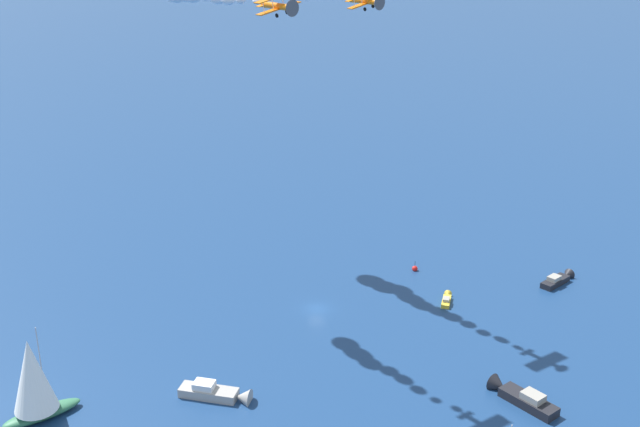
{
  "coord_description": "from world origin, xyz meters",
  "views": [
    {
      "loc": [
        -21.8,
        117.6,
        64.09
      ],
      "look_at": [
        -0.67,
        0.53,
        18.0
      ],
      "focal_mm": 43.59,
      "sensor_mm": 36.0,
      "label": 1
    }
  ],
  "objects_px": {
    "motorboat_near_centre": "(520,396)",
    "motorboat_offshore": "(447,299)",
    "motorboat_far_stbd": "(559,279)",
    "biplane_wingman": "(278,5)",
    "sailboat_inshore": "(33,380)",
    "biplane_lead": "(366,0)",
    "motorboat_far_port": "(218,393)",
    "marker_buoy": "(415,269)"
  },
  "relations": [
    {
      "from": "motorboat_far_port",
      "to": "motorboat_far_stbd",
      "type": "height_order",
      "value": "motorboat_far_port"
    },
    {
      "from": "marker_buoy",
      "to": "motorboat_offshore",
      "type": "bearing_deg",
      "value": 118.3
    },
    {
      "from": "motorboat_far_port",
      "to": "marker_buoy",
      "type": "bearing_deg",
      "value": -117.51
    },
    {
      "from": "motorboat_far_port",
      "to": "motorboat_far_stbd",
      "type": "xyz_separation_m",
      "value": [
        -51.25,
        -46.68,
        -0.16
      ]
    },
    {
      "from": "motorboat_offshore",
      "to": "sailboat_inshore",
      "type": "bearing_deg",
      "value": 39.72
    },
    {
      "from": "motorboat_far_port",
      "to": "biplane_wingman",
      "type": "distance_m",
      "value": 54.9
    },
    {
      "from": "biplane_lead",
      "to": "biplane_wingman",
      "type": "xyz_separation_m",
      "value": [
        9.96,
        17.98,
        0.94
      ]
    },
    {
      "from": "motorboat_near_centre",
      "to": "motorboat_far_stbd",
      "type": "xyz_separation_m",
      "value": [
        -9.33,
        -39.89,
        -0.17
      ]
    },
    {
      "from": "motorboat_far_stbd",
      "to": "motorboat_offshore",
      "type": "distance_m",
      "value": 23.18
    },
    {
      "from": "biplane_lead",
      "to": "motorboat_far_stbd",
      "type": "bearing_deg",
      "value": -163.95
    },
    {
      "from": "motorboat_near_centre",
      "to": "motorboat_offshore",
      "type": "bearing_deg",
      "value": -69.12
    },
    {
      "from": "motorboat_offshore",
      "to": "biplane_wingman",
      "type": "height_order",
      "value": "biplane_wingman"
    },
    {
      "from": "biplane_lead",
      "to": "motorboat_offshore",
      "type": "bearing_deg",
      "value": 176.5
    },
    {
      "from": "motorboat_near_centre",
      "to": "marker_buoy",
      "type": "bearing_deg",
      "value": -66.85
    },
    {
      "from": "motorboat_far_stbd",
      "to": "motorboat_near_centre",
      "type": "bearing_deg",
      "value": 76.83
    },
    {
      "from": "motorboat_near_centre",
      "to": "motorboat_far_stbd",
      "type": "bearing_deg",
      "value": -103.17
    },
    {
      "from": "motorboat_far_port",
      "to": "biplane_wingman",
      "type": "bearing_deg",
      "value": -106.49
    },
    {
      "from": "motorboat_far_stbd",
      "to": "marker_buoy",
      "type": "height_order",
      "value": "marker_buoy"
    },
    {
      "from": "sailboat_inshore",
      "to": "biplane_wingman",
      "type": "xyz_separation_m",
      "value": [
        -27.94,
        -27.41,
        45.99
      ]
    },
    {
      "from": "motorboat_far_stbd",
      "to": "biplane_wingman",
      "type": "distance_m",
      "value": 74.57
    },
    {
      "from": "motorboat_near_centre",
      "to": "biplane_lead",
      "type": "distance_m",
      "value": 64.23
    },
    {
      "from": "sailboat_inshore",
      "to": "marker_buoy",
      "type": "height_order",
      "value": "sailboat_inshore"
    },
    {
      "from": "motorboat_far_port",
      "to": "sailboat_inshore",
      "type": "distance_m",
      "value": 24.85
    },
    {
      "from": "motorboat_far_stbd",
      "to": "biplane_wingman",
      "type": "height_order",
      "value": "biplane_wingman"
    },
    {
      "from": "motorboat_offshore",
      "to": "marker_buoy",
      "type": "xyz_separation_m",
      "value": [
        6.38,
        -11.85,
        -0.03
      ]
    },
    {
      "from": "motorboat_far_port",
      "to": "motorboat_offshore",
      "type": "bearing_deg",
      "value": -131.19
    },
    {
      "from": "motorboat_far_port",
      "to": "motorboat_near_centre",
      "type": "bearing_deg",
      "value": -170.8
    },
    {
      "from": "sailboat_inshore",
      "to": "biplane_wingman",
      "type": "height_order",
      "value": "biplane_wingman"
    },
    {
      "from": "motorboat_near_centre",
      "to": "biplane_wingman",
      "type": "distance_m",
      "value": 64.1
    },
    {
      "from": "motorboat_far_stbd",
      "to": "sailboat_inshore",
      "type": "relative_size",
      "value": 0.58
    },
    {
      "from": "motorboat_far_stbd",
      "to": "motorboat_offshore",
      "type": "relative_size",
      "value": 1.45
    },
    {
      "from": "motorboat_far_port",
      "to": "marker_buoy",
      "type": "height_order",
      "value": "motorboat_far_port"
    },
    {
      "from": "sailboat_inshore",
      "to": "biplane_wingman",
      "type": "distance_m",
      "value": 60.39
    },
    {
      "from": "motorboat_near_centre",
      "to": "motorboat_offshore",
      "type": "height_order",
      "value": "motorboat_near_centre"
    },
    {
      "from": "motorboat_offshore",
      "to": "biplane_lead",
      "type": "relative_size",
      "value": 0.81
    },
    {
      "from": "motorboat_far_stbd",
      "to": "sailboat_inshore",
      "type": "xyz_separation_m",
      "value": [
        73.75,
        55.7,
        5.6
      ]
    },
    {
      "from": "motorboat_offshore",
      "to": "biplane_lead",
      "type": "bearing_deg",
      "value": -3.5
    },
    {
      "from": "motorboat_far_port",
      "to": "biplane_wingman",
      "type": "height_order",
      "value": "biplane_wingman"
    },
    {
      "from": "motorboat_far_port",
      "to": "motorboat_far_stbd",
      "type": "relative_size",
      "value": 1.32
    },
    {
      "from": "marker_buoy",
      "to": "biplane_wingman",
      "type": "distance_m",
      "value": 62.38
    },
    {
      "from": "sailboat_inshore",
      "to": "biplane_lead",
      "type": "height_order",
      "value": "biplane_lead"
    },
    {
      "from": "motorboat_far_stbd",
      "to": "sailboat_inshore",
      "type": "height_order",
      "value": "sailboat_inshore"
    }
  ]
}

